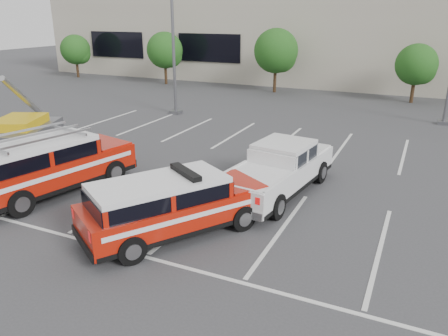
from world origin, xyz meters
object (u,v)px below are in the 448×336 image
(ladder_suv, at_px, (49,168))
(tree_left, at_px, (166,51))
(tree_mid_right, at_px, (418,66))
(tree_far_left, at_px, (77,51))
(white_pickup, at_px, (277,174))
(utility_rig, at_px, (18,137))
(convention_building, at_px, (367,27))
(light_pole_left, at_px, (173,26))
(fire_chief_suv, at_px, (173,209))
(tree_mid_left, at_px, (277,52))

(ladder_suv, bearing_deg, tree_left, 125.90)
(tree_mid_right, bearing_deg, tree_far_left, 180.00)
(white_pickup, bearing_deg, tree_far_left, 151.53)
(utility_rig, bearing_deg, ladder_suv, -54.03)
(convention_building, relative_size, tree_far_left, 15.04)
(tree_far_left, xyz_separation_m, tree_mid_right, (30.00, 0.00, 0.00))
(light_pole_left, height_order, white_pickup, light_pole_left)
(tree_far_left, distance_m, ladder_suv, 29.94)
(light_pole_left, bearing_deg, tree_mid_right, 37.50)
(tree_left, height_order, tree_mid_right, tree_left)
(fire_chief_suv, height_order, white_pickup, fire_chief_suv)
(tree_mid_right, xyz_separation_m, utility_rig, (-15.33, -19.82, -1.81))
(tree_mid_left, xyz_separation_m, fire_chief_suv, (4.89, -23.48, -2.29))
(tree_left, bearing_deg, tree_mid_right, -0.00)
(tree_far_left, xyz_separation_m, white_pickup, (26.60, -19.41, -1.82))
(tree_left, height_order, fire_chief_suv, tree_left)
(fire_chief_suv, xyz_separation_m, ladder_suv, (-5.40, 0.81, 0.12))
(light_pole_left, bearing_deg, convention_building, 67.61)
(tree_mid_right, distance_m, light_pole_left, 16.72)
(convention_building, bearing_deg, tree_mid_left, -117.40)
(tree_far_left, xyz_separation_m, fire_chief_suv, (24.89, -23.48, -1.75))
(tree_far_left, relative_size, light_pole_left, 0.39)
(tree_far_left, distance_m, utility_rig, 24.73)
(tree_mid_left, relative_size, fire_chief_suv, 0.90)
(tree_mid_right, height_order, white_pickup, tree_mid_right)
(convention_building, bearing_deg, tree_mid_right, -63.43)
(light_pole_left, bearing_deg, fire_chief_suv, -59.26)
(fire_chief_suv, height_order, ladder_suv, ladder_suv)
(tree_left, bearing_deg, light_pole_left, -55.48)
(tree_mid_right, bearing_deg, tree_mid_left, 180.00)
(tree_left, xyz_separation_m, utility_rig, (4.67, -19.82, -2.08))
(tree_left, height_order, tree_mid_left, tree_mid_left)
(tree_left, xyz_separation_m, light_pole_left, (6.91, -10.05, 2.41))
(tree_left, height_order, light_pole_left, light_pole_left)
(tree_mid_left, relative_size, tree_mid_right, 1.21)
(tree_far_left, xyz_separation_m, utility_rig, (14.67, -19.82, -1.81))
(tree_mid_left, distance_m, fire_chief_suv, 24.09)
(tree_left, bearing_deg, ladder_suv, -67.29)
(light_pole_left, xyz_separation_m, utility_rig, (-2.24, -9.78, -4.49))
(light_pole_left, bearing_deg, tree_left, 124.52)
(fire_chief_suv, distance_m, ladder_suv, 5.47)
(convention_building, relative_size, tree_mid_left, 12.38)
(ladder_suv, bearing_deg, tree_mid_left, 101.90)
(tree_mid_left, height_order, light_pole_left, light_pole_left)
(white_pickup, height_order, ladder_suv, ladder_suv)
(fire_chief_suv, bearing_deg, ladder_suv, -155.78)
(tree_mid_left, xyz_separation_m, light_pole_left, (-3.09, -10.05, 2.14))
(tree_left, distance_m, tree_mid_left, 10.00)
(utility_rig, bearing_deg, fire_chief_suv, -43.13)
(convention_building, xyz_separation_m, ladder_suv, (-5.60, -32.49, -3.85))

